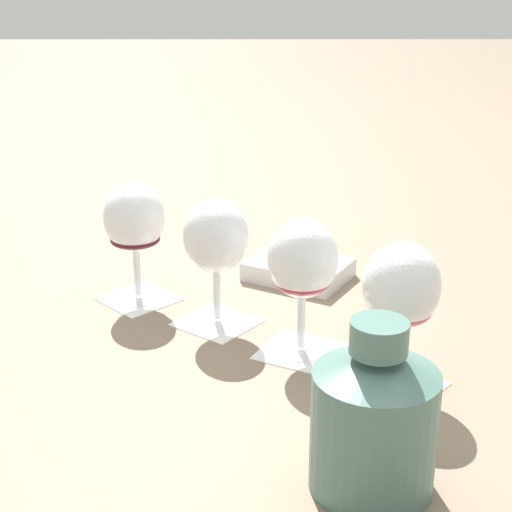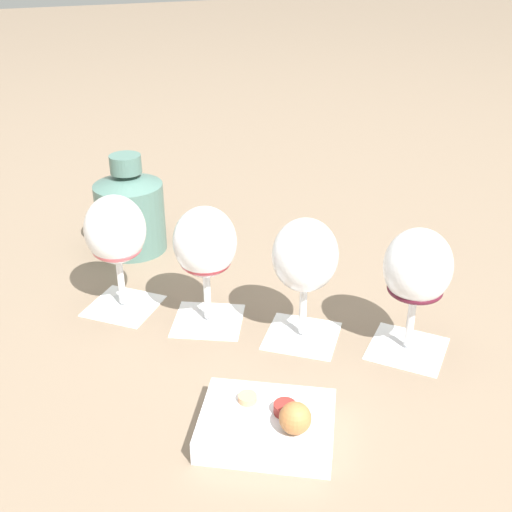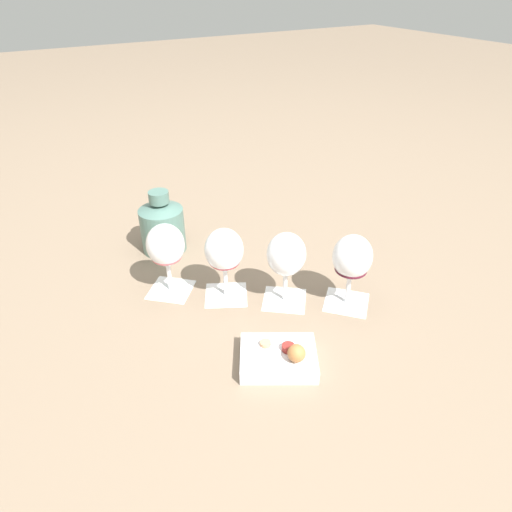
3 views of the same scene
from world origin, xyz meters
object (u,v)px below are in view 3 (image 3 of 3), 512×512
Objects in this scene: wine_glass_1 at (224,253)px; wine_glass_2 at (286,257)px; wine_glass_0 at (166,248)px; ceramic_vase at (162,225)px; wine_glass_3 at (352,259)px; snack_dish at (280,357)px.

wine_glass_1 is 0.13m from wine_glass_2.
wine_glass_0 is 0.13m from wine_glass_1.
wine_glass_2 is 0.38m from ceramic_vase.
wine_glass_3 is at bearing 56.03° from wine_glass_2.
wine_glass_1 is 0.26m from snack_dish.
ceramic_vase is 0.51m from snack_dish.
wine_glass_2 is at bearing 51.65° from wine_glass_0.
wine_glass_0 is at bearing -128.86° from wine_glass_1.
wine_glass_1 is at bearing -125.88° from wine_glass_3.
wine_glass_1 and wine_glass_2 have the same top height.
wine_glass_0 is at bearing -128.35° from wine_glass_2.
ceramic_vase is at bearing -175.44° from snack_dish.
wine_glass_3 is (0.24, 0.32, 0.00)m from wine_glass_0.
wine_glass_0 reaches higher than snack_dish.
wine_glass_1 is 0.27m from wine_glass_3.
snack_dish is at bearing -2.07° from wine_glass_1.
wine_glass_1 and wine_glass_3 have the same top height.
snack_dish is at bearing -70.59° from wine_glass_3.
wine_glass_2 is 0.14m from wine_glass_3.
wine_glass_3 is at bearing 109.41° from snack_dish.
wine_glass_1 is at bearing 177.93° from snack_dish.
wine_glass_0 and wine_glass_3 have the same top height.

